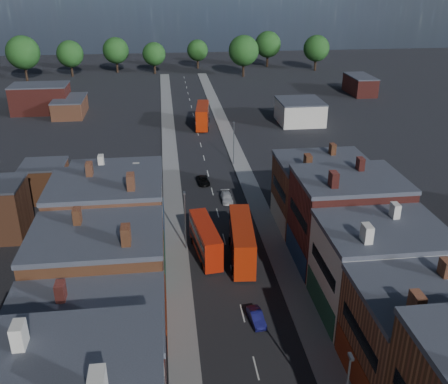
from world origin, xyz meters
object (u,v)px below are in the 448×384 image
object	(u,v)px
bus_2	(203,115)
car_3	(227,197)
car_2	(203,180)
bus_0	(205,239)
car_1	(256,317)
bus_1	(242,240)

from	to	relation	value
bus_2	car_3	xyz separation A→B (m)	(0.38, -41.12, -2.09)
bus_2	car_2	xyz separation A→B (m)	(-2.70, -33.71, -2.12)
bus_0	bus_2	distance (m)	57.07
car_3	car_1	bearing A→B (deg)	-91.67
bus_0	bus_2	xyz separation A→B (m)	(4.32, 56.90, 0.40)
car_3	bus_2	bearing A→B (deg)	90.19
bus_1	car_2	distance (m)	24.87
car_1	car_3	world-z (taller)	car_3
bus_1	car_3	distance (m)	17.34
bus_2	car_3	distance (m)	41.18
car_3	car_2	bearing A→B (deg)	112.24
bus_0	car_1	size ratio (longest dim) A/B	2.79
bus_2	bus_0	bearing A→B (deg)	-87.61
bus_1	bus_2	world-z (taller)	bus_2
bus_0	bus_2	size ratio (longest dim) A/B	0.85
bus_0	car_1	distance (m)	14.55
bus_0	bus_1	bearing A→B (deg)	-25.49
bus_0	car_3	xyz separation A→B (m)	(4.70, 15.78, -1.69)
bus_0	car_2	bearing A→B (deg)	78.54
bus_1	car_1	world-z (taller)	bus_1
bus_1	car_1	distance (m)	12.62
bus_0	car_3	distance (m)	16.56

